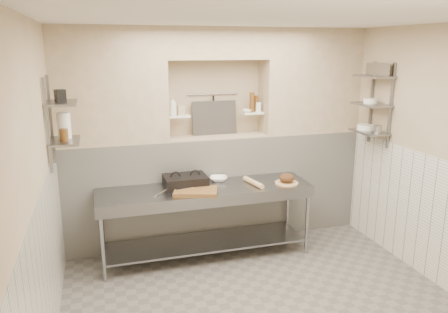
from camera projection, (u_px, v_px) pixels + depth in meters
name	position (u px, v px, depth m)	size (l,w,h in m)	color
floor	(263.00, 308.00, 4.49)	(4.00, 3.90, 0.10)	#69635D
ceiling	(270.00, 12.00, 3.78)	(4.00, 3.90, 0.10)	silver
wall_left	(33.00, 192.00, 3.57)	(0.10, 3.90, 2.80)	tan
wall_right	(443.00, 157.00, 4.70)	(0.10, 3.90, 2.80)	tan
wall_back	(212.00, 134.00, 5.99)	(4.00, 0.10, 2.80)	tan
wall_front	(408.00, 275.00, 2.27)	(4.00, 0.10, 2.80)	tan
backwall_lower	(217.00, 187.00, 5.93)	(4.00, 0.40, 1.40)	silver
alcove_sill	(217.00, 136.00, 5.76)	(1.30, 0.40, 0.02)	tan
backwall_pillar_left	(110.00, 86.00, 5.23)	(1.35, 0.40, 1.40)	tan
backwall_pillar_right	(310.00, 81.00, 5.96)	(1.35, 0.40, 1.40)	tan
backwall_header	(216.00, 43.00, 5.47)	(1.30, 0.40, 0.40)	tan
wainscot_left	(49.00, 269.00, 3.76)	(0.02, 3.90, 1.40)	silver
wainscot_right	(431.00, 219.00, 4.85)	(0.02, 3.90, 1.40)	silver
alcove_shelf_left	(179.00, 116.00, 5.55)	(0.28, 0.16, 0.03)	white
alcove_shelf_right	(252.00, 113.00, 5.83)	(0.28, 0.16, 0.03)	white
utensil_rail	(213.00, 94.00, 5.79)	(0.02, 0.02, 0.70)	gray
hanging_steel	(213.00, 107.00, 5.81)	(0.02, 0.02, 0.30)	black
splash_panel	(214.00, 118.00, 5.80)	(0.60, 0.02, 0.45)	#383330
shelf_rail_left_a	(51.00, 120.00, 4.66)	(0.03, 0.03, 0.95)	slate
shelf_rail_left_b	(47.00, 126.00, 4.29)	(0.03, 0.03, 0.95)	slate
wall_shelf_left_lower	(65.00, 141.00, 4.56)	(0.30, 0.50, 0.03)	slate
wall_shelf_left_upper	(61.00, 103.00, 4.46)	(0.30, 0.50, 0.03)	slate
shelf_rail_right_a	(371.00, 102.00, 5.73)	(0.03, 0.03, 1.05)	slate
shelf_rail_right_b	(391.00, 106.00, 5.36)	(0.03, 0.03, 1.05)	slate
wall_shelf_right_lower	(369.00, 132.00, 5.59)	(0.30, 0.50, 0.03)	slate
wall_shelf_right_mid	(371.00, 105.00, 5.51)	(0.30, 0.50, 0.03)	slate
wall_shelf_right_upper	(374.00, 76.00, 5.42)	(0.30, 0.50, 0.03)	slate
prep_table	(206.00, 208.00, 5.34)	(2.60, 0.70, 0.90)	gray
panini_press	(185.00, 181.00, 5.30)	(0.52, 0.38, 0.14)	black
cutting_board	(196.00, 191.00, 5.09)	(0.50, 0.35, 0.04)	brown
knife_blade	(185.00, 188.00, 5.11)	(0.23, 0.03, 0.01)	gray
tongs	(161.00, 193.00, 4.91)	(0.02, 0.02, 0.27)	gray
mixing_bowl	(219.00, 179.00, 5.55)	(0.22, 0.22, 0.05)	white
rolling_pin	(253.00, 182.00, 5.39)	(0.06, 0.06, 0.40)	tan
bread_board	(287.00, 183.00, 5.44)	(0.29, 0.29, 0.02)	tan
bread_loaf	(287.00, 178.00, 5.43)	(0.19, 0.19, 0.12)	#4C2D19
bottle_soap	(173.00, 106.00, 5.49)	(0.09, 0.09, 0.24)	white
jar_alcove	(181.00, 110.00, 5.54)	(0.08, 0.08, 0.13)	tan
bowl_alcove	(247.00, 111.00, 5.78)	(0.13, 0.13, 0.04)	white
condiment_a	(256.00, 104.00, 5.85)	(0.06, 0.06, 0.21)	#593513
condiment_b	(252.00, 102.00, 5.78)	(0.07, 0.07, 0.26)	#593513
condiment_c	(258.00, 107.00, 5.82)	(0.07, 0.07, 0.13)	white
jug_left	(64.00, 125.00, 4.61)	(0.14, 0.14, 0.27)	white
jar_left	(64.00, 135.00, 4.49)	(0.09, 0.09, 0.13)	#593513
box_left_upper	(60.00, 96.00, 4.38)	(0.09, 0.09, 0.13)	black
bowl_right	(365.00, 127.00, 5.66)	(0.22, 0.22, 0.06)	white
canister_right	(378.00, 129.00, 5.42)	(0.10, 0.10, 0.10)	gray
bowl_right_mid	(370.00, 101.00, 5.53)	(0.17, 0.17, 0.06)	white
basket_right	(378.00, 69.00, 5.34)	(0.20, 0.24, 0.15)	gray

